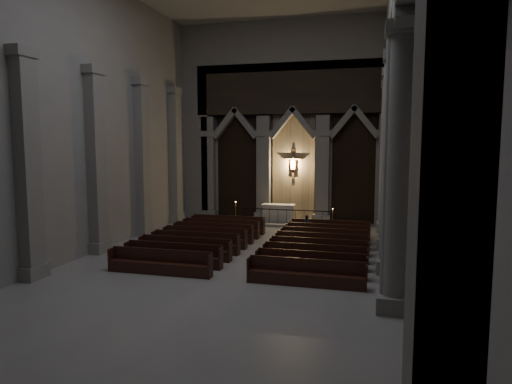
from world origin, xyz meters
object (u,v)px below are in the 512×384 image
at_px(altar_rail, 287,215).
at_px(pews, 258,246).
at_px(altar, 279,212).
at_px(candle_stand_right, 332,224).
at_px(worshipper, 307,226).
at_px(candle_stand_left, 236,220).

bearing_deg(altar_rail, pews, -90.00).
distance_m(altar, candle_stand_right, 3.60).
height_order(altar, altar_rail, altar).
bearing_deg(worshipper, altar_rail, 125.68).
xyz_separation_m(altar, altar_rail, (0.66, -0.90, 0.02)).
xyz_separation_m(altar, pews, (0.66, -7.44, -0.36)).
bearing_deg(worshipper, pews, -106.65).
bearing_deg(pews, candle_stand_right, 66.39).
height_order(altar_rail, worshipper, worshipper).
bearing_deg(candle_stand_left, candle_stand_right, 4.02).
relative_size(altar, worshipper, 1.68).
xyz_separation_m(candle_stand_right, pews, (-2.65, -6.07, -0.04)).
bearing_deg(pews, altar, 95.06).
distance_m(altar_rail, candle_stand_right, 2.72).
distance_m(altar, pews, 7.48).
relative_size(candle_stand_left, worshipper, 1.26).
height_order(altar, candle_stand_left, candle_stand_left).
bearing_deg(altar_rail, worshipper, -60.67).
relative_size(pews, worshipper, 8.12).
bearing_deg(altar_rail, candle_stand_right, -9.96).
distance_m(altar_rail, candle_stand_left, 2.93).
height_order(altar, worshipper, worshipper).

